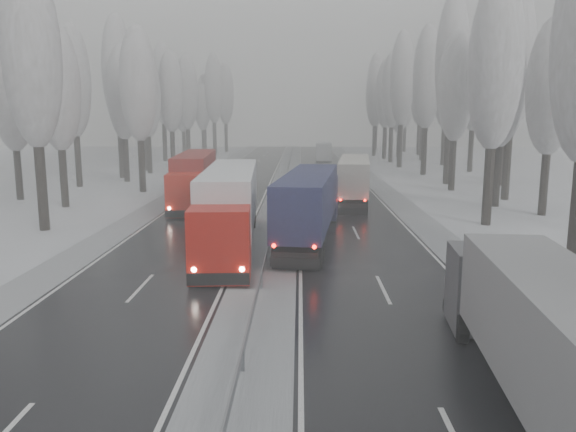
{
  "coord_description": "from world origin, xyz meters",
  "views": [
    {
      "loc": [
        1.65,
        -11.28,
        7.33
      ],
      "look_at": [
        1.04,
        17.72,
        2.2
      ],
      "focal_mm": 35.0,
      "sensor_mm": 36.0,
      "label": 1
    }
  ],
  "objects_px": {
    "truck_cream_box": "(354,176)",
    "truck_red_white": "(230,202)",
    "truck_grey_tarp": "(558,347)",
    "box_truck_distant": "(324,151)",
    "truck_red_red": "(194,175)",
    "truck_blue_box": "(310,200)"
  },
  "relations": [
    {
      "from": "truck_blue_box",
      "to": "box_truck_distant",
      "type": "distance_m",
      "value": 62.78
    },
    {
      "from": "truck_grey_tarp",
      "to": "truck_cream_box",
      "type": "height_order",
      "value": "truck_cream_box"
    },
    {
      "from": "box_truck_distant",
      "to": "truck_cream_box",
      "type": "bearing_deg",
      "value": -87.24
    },
    {
      "from": "truck_red_white",
      "to": "box_truck_distant",
      "type": "bearing_deg",
      "value": 79.61
    },
    {
      "from": "truck_grey_tarp",
      "to": "truck_red_white",
      "type": "relative_size",
      "value": 0.86
    },
    {
      "from": "truck_grey_tarp",
      "to": "truck_red_red",
      "type": "relative_size",
      "value": 0.9
    },
    {
      "from": "truck_grey_tarp",
      "to": "truck_cream_box",
      "type": "relative_size",
      "value": 0.98
    },
    {
      "from": "box_truck_distant",
      "to": "truck_red_white",
      "type": "bearing_deg",
      "value": -95.15
    },
    {
      "from": "truck_blue_box",
      "to": "truck_red_red",
      "type": "xyz_separation_m",
      "value": [
        -9.65,
        14.31,
        0.06
      ]
    },
    {
      "from": "truck_cream_box",
      "to": "truck_red_white",
      "type": "bearing_deg",
      "value": -110.08
    },
    {
      "from": "truck_blue_box",
      "to": "truck_red_white",
      "type": "height_order",
      "value": "truck_red_white"
    },
    {
      "from": "truck_grey_tarp",
      "to": "truck_red_red",
      "type": "xyz_separation_m",
      "value": [
        -14.84,
        35.51,
        0.25
      ]
    },
    {
      "from": "truck_red_white",
      "to": "truck_red_red",
      "type": "relative_size",
      "value": 1.04
    },
    {
      "from": "truck_blue_box",
      "to": "truck_red_red",
      "type": "distance_m",
      "value": 17.26
    },
    {
      "from": "truck_grey_tarp",
      "to": "truck_red_red",
      "type": "height_order",
      "value": "truck_red_red"
    },
    {
      "from": "truck_blue_box",
      "to": "truck_red_white",
      "type": "bearing_deg",
      "value": -148.96
    },
    {
      "from": "truck_cream_box",
      "to": "truck_red_white",
      "type": "xyz_separation_m",
      "value": [
        -8.72,
        -17.61,
        0.32
      ]
    },
    {
      "from": "truck_red_white",
      "to": "truck_red_red",
      "type": "xyz_separation_m",
      "value": [
        -5.06,
        16.38,
        -0.11
      ]
    },
    {
      "from": "truck_red_white",
      "to": "truck_red_red",
      "type": "distance_m",
      "value": 17.15
    },
    {
      "from": "box_truck_distant",
      "to": "truck_red_white",
      "type": "relative_size",
      "value": 0.49
    },
    {
      "from": "truck_blue_box",
      "to": "truck_red_red",
      "type": "bearing_deg",
      "value": 130.71
    },
    {
      "from": "truck_blue_box",
      "to": "truck_red_white",
      "type": "relative_size",
      "value": 0.94
    }
  ]
}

